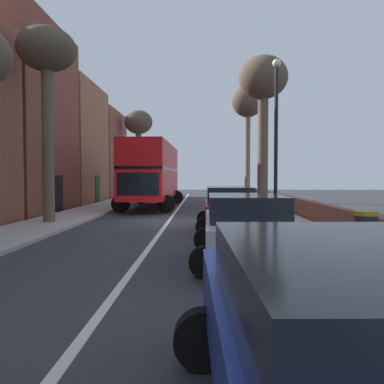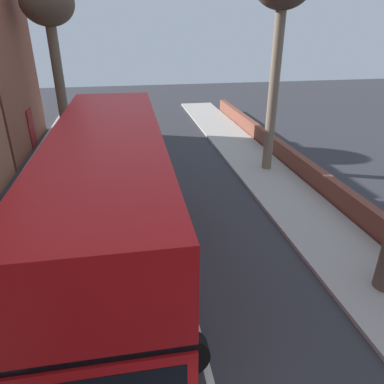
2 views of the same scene
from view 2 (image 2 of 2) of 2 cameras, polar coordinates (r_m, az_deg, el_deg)
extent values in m
cube|color=maroon|center=(22.12, -24.34, 9.30)|extent=(0.08, 1.10, 2.10)
cube|color=red|center=(9.54, -12.18, -5.07)|extent=(2.64, 10.13, 1.70)
cube|color=black|center=(9.11, -12.71, 0.00)|extent=(2.66, 10.03, 0.16)
cube|color=red|center=(8.80, -13.21, 4.90)|extent=(2.64, 10.13, 1.50)
cylinder|color=black|center=(7.55, -1.33, -24.56)|extent=(1.00, 0.31, 1.00)
cylinder|color=black|center=(7.75, -22.52, -25.38)|extent=(1.00, 0.31, 1.00)
cylinder|color=black|center=(13.06, -5.83, -1.16)|extent=(1.00, 0.31, 1.00)
cylinder|color=black|center=(13.18, -16.99, -1.95)|extent=(1.00, 0.31, 1.00)
cube|color=#1E389E|center=(20.04, -14.02, 8.65)|extent=(2.04, 4.61, 0.69)
cube|color=black|center=(19.66, -14.26, 10.17)|extent=(1.80, 2.57, 0.53)
cylinder|color=black|center=(21.63, -16.05, 8.22)|extent=(0.65, 0.25, 0.64)
cylinder|color=black|center=(21.44, -11.05, 8.59)|extent=(0.65, 0.25, 0.64)
cylinder|color=black|center=(18.99, -17.04, 5.78)|extent=(0.65, 0.25, 0.64)
cylinder|color=black|center=(18.77, -11.38, 6.18)|extent=(0.65, 0.25, 0.64)
cylinder|color=brown|center=(22.06, -20.53, 16.35)|extent=(0.55, 0.55, 6.69)
ellipsoid|color=brown|center=(21.91, -22.22, 26.37)|extent=(2.74, 2.74, 2.33)
cylinder|color=#7A6B56|center=(16.39, 12.99, 16.03)|extent=(0.44, 0.44, 7.43)
camera|label=1|loc=(17.27, 155.50, -37.49)|focal=36.29mm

